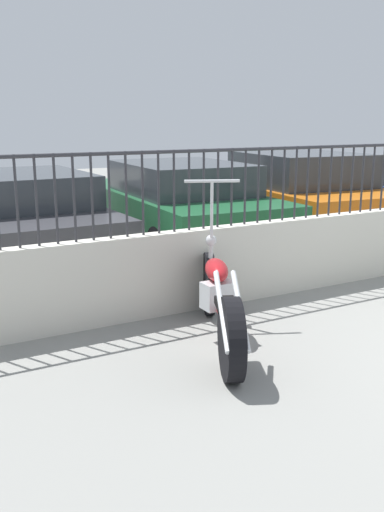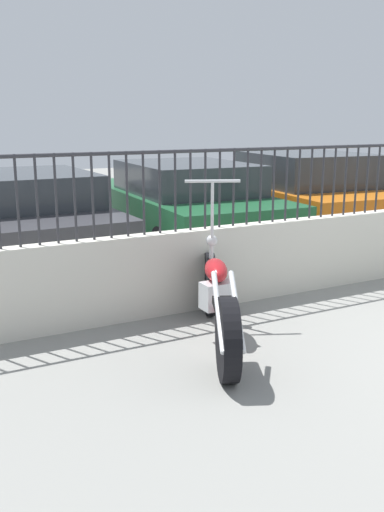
% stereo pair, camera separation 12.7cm
% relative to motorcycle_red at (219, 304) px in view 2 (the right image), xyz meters
% --- Properties ---
extents(low_wall, '(9.97, 0.18, 0.84)m').
position_rel_motorcycle_red_xyz_m(low_wall, '(2.62, 1.02, 0.03)').
color(low_wall, beige).
rests_on(low_wall, ground_plane).
extents(fence_railing, '(9.97, 0.04, 0.81)m').
position_rel_motorcycle_red_xyz_m(fence_railing, '(2.62, 1.02, 0.97)').
color(fence_railing, '#2D2D33').
rests_on(fence_railing, low_wall).
extents(motorcycle_red, '(0.99, 1.99, 1.39)m').
position_rel_motorcycle_red_xyz_m(motorcycle_red, '(0.00, 0.00, 0.00)').
color(motorcycle_red, black).
rests_on(motorcycle_red, ground_plane).
extents(car_dark_grey, '(1.78, 4.19, 1.24)m').
position_rel_motorcycle_red_xyz_m(car_dark_grey, '(-0.77, 3.91, 0.25)').
color(car_dark_grey, black).
rests_on(car_dark_grey, ground_plane).
extents(car_green, '(2.03, 4.43, 1.32)m').
position_rel_motorcycle_red_xyz_m(car_green, '(1.44, 3.56, 0.28)').
color(car_green, black).
rests_on(car_green, ground_plane).
extents(car_orange, '(2.30, 4.26, 1.39)m').
position_rel_motorcycle_red_xyz_m(car_orange, '(3.68, 3.57, 0.31)').
color(car_orange, black).
rests_on(car_orange, ground_plane).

